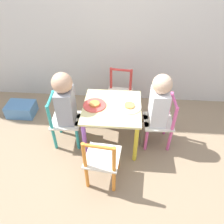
{
  "coord_description": "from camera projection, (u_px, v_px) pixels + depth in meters",
  "views": [
    {
      "loc": [
        0.11,
        -1.47,
        1.59
      ],
      "look_at": [
        0.0,
        0.0,
        0.36
      ],
      "focal_mm": 35.0,
      "sensor_mm": 36.0,
      "label": 1
    }
  ],
  "objects": [
    {
      "name": "ground_plane",
      "position": [
        112.0,
        140.0,
        2.15
      ],
      "size": [
        6.0,
        6.0,
        0.0
      ],
      "primitive_type": "plane",
      "color": "#8C755B"
    },
    {
      "name": "kids_table",
      "position": [
        112.0,
        113.0,
        1.93
      ],
      "size": [
        0.5,
        0.5,
        0.43
      ],
      "color": "beige",
      "rests_on": "ground_plane"
    },
    {
      "name": "chair_teal",
      "position": [
        64.0,
        121.0,
        2.0
      ],
      "size": [
        0.27,
        0.27,
        0.5
      ],
      "rotation": [
        0.0,
        0.0,
        -4.66
      ],
      "color": "silver",
      "rests_on": "ground_plane"
    },
    {
      "name": "chair_pink",
      "position": [
        161.0,
        122.0,
        1.99
      ],
      "size": [
        0.27,
        0.27,
        0.5
      ],
      "rotation": [
        0.0,
        0.0,
        -1.51
      ],
      "color": "silver",
      "rests_on": "ground_plane"
    },
    {
      "name": "chair_red",
      "position": [
        119.0,
        94.0,
        2.33
      ],
      "size": [
        0.29,
        0.29,
        0.5
      ],
      "rotation": [
        0.0,
        0.0,
        -0.1
      ],
      "color": "silver",
      "rests_on": "ground_plane"
    },
    {
      "name": "chair_orange",
      "position": [
        102.0,
        160.0,
        1.66
      ],
      "size": [
        0.28,
        0.28,
        0.5
      ],
      "rotation": [
        0.0,
        0.0,
        -3.24
      ],
      "color": "silver",
      "rests_on": "ground_plane"
    },
    {
      "name": "child_left",
      "position": [
        67.0,
        104.0,
        1.87
      ],
      "size": [
        0.22,
        0.21,
        0.74
      ],
      "rotation": [
        0.0,
        0.0,
        -4.66
      ],
      "color": "#7A6B5B",
      "rests_on": "ground_plane"
    },
    {
      "name": "child_right",
      "position": [
        157.0,
        106.0,
        1.87
      ],
      "size": [
        0.22,
        0.21,
        0.74
      ],
      "rotation": [
        0.0,
        0.0,
        -1.51
      ],
      "color": "#7A6B5B",
      "rests_on": "ground_plane"
    },
    {
      "name": "plate_left",
      "position": [
        94.0,
        105.0,
        1.89
      ],
      "size": [
        0.2,
        0.2,
        0.03
      ],
      "color": "#E54C47",
      "rests_on": "kids_table"
    },
    {
      "name": "plate_right",
      "position": [
        130.0,
        106.0,
        1.87
      ],
      "size": [
        0.2,
        0.2,
        0.03
      ],
      "color": "white",
      "rests_on": "kids_table"
    },
    {
      "name": "storage_bin",
      "position": [
        21.0,
        109.0,
        2.42
      ],
      "size": [
        0.3,
        0.21,
        0.14
      ],
      "color": "#4C7FB7",
      "rests_on": "ground_plane"
    }
  ]
}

